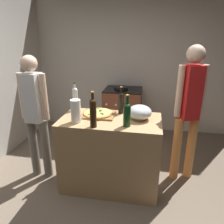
{
  "coord_description": "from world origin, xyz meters",
  "views": [
    {
      "loc": [
        0.41,
        -1.58,
        1.82
      ],
      "look_at": [
        -0.02,
        0.78,
        0.95
      ],
      "focal_mm": 34.24,
      "sensor_mm": 36.0,
      "label": 1
    }
  ],
  "objects": [
    {
      "name": "wine_bottle_amber",
      "position": [
        0.19,
        0.51,
        1.04
      ],
      "size": [
        0.08,
        0.08,
        0.35
      ],
      "color": "#143819",
      "rests_on": "counter"
    },
    {
      "name": "person_in_stripes",
      "position": [
        -0.97,
        0.7,
        0.91
      ],
      "size": [
        0.37,
        0.21,
        1.6
      ],
      "color": "slate",
      "rests_on": "ground_plane"
    },
    {
      "name": "wine_bottle_clear",
      "position": [
        -0.52,
        0.91,
        1.06
      ],
      "size": [
        0.07,
        0.07,
        0.36
      ],
      "color": "silver",
      "rests_on": "counter"
    },
    {
      "name": "stove",
      "position": [
        -0.06,
        2.16,
        0.45
      ],
      "size": [
        0.67,
        0.59,
        0.93
      ],
      "color": "brown",
      "rests_on": "ground_plane"
    },
    {
      "name": "counter",
      "position": [
        -0.02,
        0.68,
        0.45
      ],
      "size": [
        1.16,
        0.64,
        0.9
      ],
      "primitive_type": "cube",
      "color": "tan",
      "rests_on": "ground_plane"
    },
    {
      "name": "wine_bottle_green",
      "position": [
        -0.15,
        0.43,
        1.07
      ],
      "size": [
        0.07,
        0.07,
        0.38
      ],
      "color": "#331E0F",
      "rests_on": "counter"
    },
    {
      "name": "pizza",
      "position": [
        -0.18,
        0.77,
        0.93
      ],
      "size": [
        0.35,
        0.35,
        0.03
      ],
      "color": "tan",
      "rests_on": "cutting_board"
    },
    {
      "name": "mixing_bowl",
      "position": [
        0.31,
        0.73,
        0.98
      ],
      "size": [
        0.27,
        0.27,
        0.17
      ],
      "color": "#B2B2B7",
      "rests_on": "counter"
    },
    {
      "name": "person_in_red",
      "position": [
        0.89,
        0.99,
        0.99
      ],
      "size": [
        0.35,
        0.25,
        1.72
      ],
      "color": "#D88C4C",
      "rests_on": "ground_plane"
    },
    {
      "name": "ground_plane",
      "position": [
        0.0,
        1.25,
        -0.01
      ],
      "size": [
        4.19,
        3.11,
        0.02
      ],
      "primitive_type": "cube",
      "color": "#6B5B4C"
    },
    {
      "name": "kitchen_wall_rear",
      "position": [
        0.0,
        2.56,
        1.3
      ],
      "size": [
        4.19,
        0.1,
        2.6
      ],
      "primitive_type": "cube",
      "color": "#BCB7AD",
      "rests_on": "ground_plane"
    },
    {
      "name": "paper_towel_roll",
      "position": [
        -0.37,
        0.52,
        1.03
      ],
      "size": [
        0.11,
        0.11,
        0.26
      ],
      "color": "white",
      "rests_on": "counter"
    },
    {
      "name": "cutting_board",
      "position": [
        -0.18,
        0.77,
        0.91
      ],
      "size": [
        0.4,
        0.32,
        0.02
      ],
      "primitive_type": "cube",
      "color": "olive",
      "rests_on": "counter"
    },
    {
      "name": "wine_bottle_dark",
      "position": [
        0.08,
        0.89,
        1.04
      ],
      "size": [
        0.07,
        0.07,
        0.34
      ],
      "color": "black",
      "rests_on": "counter"
    }
  ]
}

